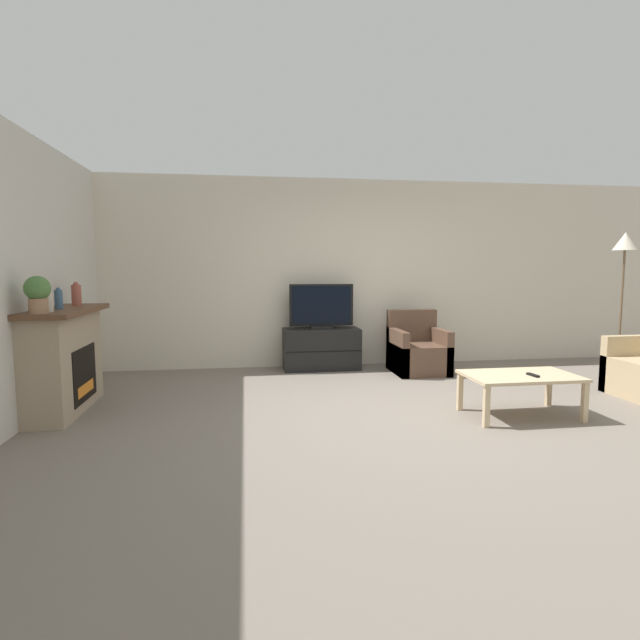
{
  "coord_description": "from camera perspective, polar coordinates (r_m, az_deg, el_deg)",
  "views": [
    {
      "loc": [
        -1.58,
        -4.61,
        1.44
      ],
      "look_at": [
        -0.75,
        0.88,
        0.85
      ],
      "focal_mm": 28.0,
      "sensor_mm": 36.0,
      "label": 1
    }
  ],
  "objects": [
    {
      "name": "wall_left",
      "position": [
        5.03,
        -32.24,
        4.11
      ],
      "size": [
        0.06,
        12.0,
        2.7
      ],
      "color": "beige",
      "rests_on": "ground"
    },
    {
      "name": "floor_lamp",
      "position": [
        7.16,
        31.45,
        6.27
      ],
      "size": [
        0.3,
        0.3,
        1.86
      ],
      "color": "black",
      "rests_on": "ground"
    },
    {
      "name": "potted_plant",
      "position": [
        4.96,
        -29.58,
        2.74
      ],
      "size": [
        0.22,
        0.22,
        0.33
      ],
      "color": "#936B4C",
      "rests_on": "fireplace"
    },
    {
      "name": "fireplace",
      "position": [
        5.58,
        -27.22,
        -4.02
      ],
      "size": [
        0.5,
        1.38,
        1.04
      ],
      "color": "tan",
      "rests_on": "ground"
    },
    {
      "name": "tv",
      "position": [
        6.99,
        0.17,
        1.4
      ],
      "size": [
        0.9,
        0.18,
        0.63
      ],
      "color": "black",
      "rests_on": "tv_stand"
    },
    {
      "name": "armchair",
      "position": [
        7.0,
        11.09,
        -3.61
      ],
      "size": [
        0.7,
        0.76,
        0.84
      ],
      "color": "brown",
      "rests_on": "ground"
    },
    {
      "name": "ground_plane",
      "position": [
        5.08,
        10.06,
        -10.49
      ],
      "size": [
        24.0,
        24.0,
        0.0
      ],
      "primitive_type": "plane",
      "color": "slate"
    },
    {
      "name": "wall_back",
      "position": [
        7.36,
        3.83,
        5.34
      ],
      "size": [
        12.0,
        0.06,
        2.7
      ],
      "color": "beige",
      "rests_on": "ground"
    },
    {
      "name": "coffee_table",
      "position": [
        5.22,
        21.93,
        -6.29
      ],
      "size": [
        1.05,
        0.64,
        0.41
      ],
      "color": "#CCB289",
      "rests_on": "ground"
    },
    {
      "name": "mantel_vase_right",
      "position": [
        5.91,
        -26.08,
        2.66
      ],
      "size": [
        0.1,
        0.1,
        0.25
      ],
      "color": "#994C3D",
      "rests_on": "fireplace"
    },
    {
      "name": "remote",
      "position": [
        5.17,
        23.16,
        -5.8
      ],
      "size": [
        0.06,
        0.15,
        0.02
      ],
      "rotation": [
        0.0,
        0.0,
        0.11
      ],
      "color": "black",
      "rests_on": "coffee_table"
    },
    {
      "name": "tv_stand",
      "position": [
        7.06,
        0.16,
        -3.32
      ],
      "size": [
        1.07,
        0.46,
        0.58
      ],
      "color": "black",
      "rests_on": "ground"
    },
    {
      "name": "mantel_vase_left",
      "position": [
        5.12,
        -28.84,
        1.89
      ],
      "size": [
        0.12,
        0.12,
        0.22
      ],
      "color": "beige",
      "rests_on": "fireplace"
    },
    {
      "name": "mantel_vase_centre_left",
      "position": [
        5.41,
        -27.71,
        2.15
      ],
      "size": [
        0.07,
        0.07,
        0.21
      ],
      "color": "#385670",
      "rests_on": "fireplace"
    }
  ]
}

